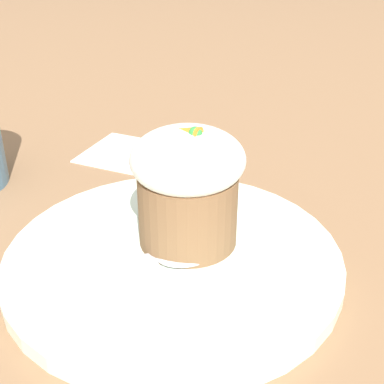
{
  "coord_description": "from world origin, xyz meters",
  "views": [
    {
      "loc": [
        -0.2,
        0.27,
        0.25
      ],
      "look_at": [
        -0.0,
        -0.02,
        0.06
      ],
      "focal_mm": 50.0,
      "sensor_mm": 36.0,
      "label": 1
    }
  ],
  "objects": [
    {
      "name": "spoon",
      "position": [
        -0.0,
        0.01,
        0.02
      ],
      "size": [
        0.1,
        0.12,
        0.01
      ],
      "color": "#B7B7BC",
      "rests_on": "dessert_plate"
    },
    {
      "name": "carrot_cake",
      "position": [
        -0.0,
        -0.02,
        0.06
      ],
      "size": [
        0.08,
        0.08,
        0.1
      ],
      "color": "brown",
      "rests_on": "dessert_plate"
    },
    {
      "name": "ground_plane",
      "position": [
        0.0,
        0.0,
        0.0
      ],
      "size": [
        4.0,
        4.0,
        0.0
      ],
      "primitive_type": "plane",
      "color": "#846042"
    },
    {
      "name": "paper_napkin",
      "position": [
        0.16,
        -0.14,
        0.0
      ],
      "size": [
        0.12,
        0.1,
        0.0
      ],
      "color": "white",
      "rests_on": "ground_plane"
    },
    {
      "name": "dessert_plate",
      "position": [
        0.0,
        0.0,
        0.01
      ],
      "size": [
        0.26,
        0.26,
        0.01
      ],
      "color": "silver",
      "rests_on": "ground_plane"
    }
  ]
}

